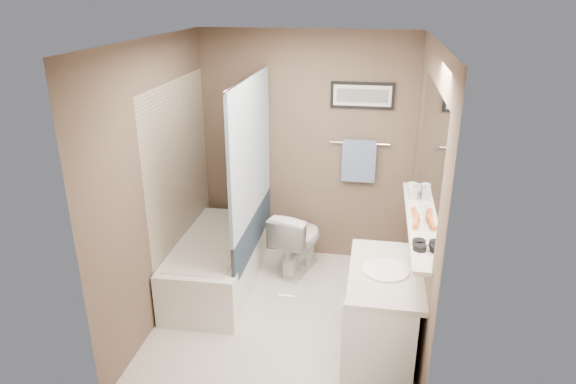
% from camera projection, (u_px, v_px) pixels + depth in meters
% --- Properties ---
extents(ground, '(2.50, 2.50, 0.00)m').
position_uv_depth(ground, '(285.00, 317.00, 4.61)').
color(ground, silver).
rests_on(ground, ground).
extents(ceiling, '(2.20, 2.50, 0.04)m').
position_uv_depth(ceiling, '(284.00, 43.00, 3.74)').
color(ceiling, silver).
rests_on(ceiling, wall_back).
extents(wall_back, '(2.20, 0.04, 2.40)m').
position_uv_depth(wall_back, '(306.00, 150.00, 5.30)').
color(wall_back, brown).
rests_on(wall_back, ground).
extents(wall_front, '(2.20, 0.04, 2.40)m').
position_uv_depth(wall_front, '(248.00, 268.00, 3.05)').
color(wall_front, brown).
rests_on(wall_front, ground).
extents(wall_left, '(0.04, 2.50, 2.40)m').
position_uv_depth(wall_left, '(160.00, 185.00, 4.34)').
color(wall_left, brown).
rests_on(wall_left, ground).
extents(wall_right, '(0.04, 2.50, 2.40)m').
position_uv_depth(wall_right, '(421.00, 202.00, 4.00)').
color(wall_right, brown).
rests_on(wall_right, ground).
extents(tile_surround, '(0.02, 1.55, 2.00)m').
position_uv_depth(tile_surround, '(181.00, 186.00, 4.88)').
color(tile_surround, '#C0AA91').
rests_on(tile_surround, wall_left).
extents(curtain_rod, '(0.02, 1.55, 0.02)m').
position_uv_depth(curtain_rod, '(249.00, 76.00, 4.38)').
color(curtain_rod, silver).
rests_on(curtain_rod, wall_left).
extents(curtain_upper, '(0.03, 1.45, 1.28)m').
position_uv_depth(curtain_upper, '(251.00, 149.00, 4.62)').
color(curtain_upper, silver).
rests_on(curtain_upper, curtain_rod).
extents(curtain_lower, '(0.03, 1.45, 0.36)m').
position_uv_depth(curtain_lower, '(253.00, 231.00, 4.92)').
color(curtain_lower, '#253546').
rests_on(curtain_lower, curtain_rod).
extents(mirror, '(0.02, 1.60, 1.00)m').
position_uv_depth(mirror, '(429.00, 156.00, 3.71)').
color(mirror, silver).
rests_on(mirror, wall_right).
extents(shelf, '(0.12, 1.60, 0.03)m').
position_uv_depth(shelf, '(415.00, 221.00, 3.91)').
color(shelf, silver).
rests_on(shelf, wall_right).
extents(towel_bar, '(0.60, 0.02, 0.02)m').
position_uv_depth(towel_bar, '(360.00, 143.00, 5.16)').
color(towel_bar, silver).
rests_on(towel_bar, wall_back).
extents(towel, '(0.34, 0.05, 0.44)m').
position_uv_depth(towel, '(359.00, 161.00, 5.21)').
color(towel, '#95B0D9').
rests_on(towel, towel_bar).
extents(art_frame, '(0.62, 0.02, 0.26)m').
position_uv_depth(art_frame, '(362.00, 95.00, 5.00)').
color(art_frame, black).
rests_on(art_frame, wall_back).
extents(art_mat, '(0.56, 0.00, 0.20)m').
position_uv_depth(art_mat, '(362.00, 96.00, 4.99)').
color(art_mat, white).
rests_on(art_mat, art_frame).
extents(art_image, '(0.50, 0.00, 0.13)m').
position_uv_depth(art_image, '(362.00, 96.00, 4.99)').
color(art_image, '#595959').
rests_on(art_image, art_mat).
extents(door, '(0.80, 0.02, 2.00)m').
position_uv_depth(door, '(340.00, 307.00, 3.02)').
color(door, silver).
rests_on(door, wall_front).
extents(door_handle, '(0.10, 0.02, 0.02)m').
position_uv_depth(door_handle, '(286.00, 297.00, 3.12)').
color(door_handle, silver).
rests_on(door_handle, door).
extents(bathtub, '(0.74, 1.52, 0.50)m').
position_uv_depth(bathtub, '(217.00, 263.00, 5.02)').
color(bathtub, white).
rests_on(bathtub, ground).
extents(tub_rim, '(0.56, 1.36, 0.02)m').
position_uv_depth(tub_rim, '(216.00, 240.00, 4.92)').
color(tub_rim, silver).
rests_on(tub_rim, bathtub).
extents(toilet, '(0.55, 0.75, 0.68)m').
position_uv_depth(toilet, '(298.00, 240.00, 5.27)').
color(toilet, white).
rests_on(toilet, ground).
extents(vanity, '(0.59, 0.95, 0.80)m').
position_uv_depth(vanity, '(384.00, 322.00, 3.88)').
color(vanity, white).
rests_on(vanity, ground).
extents(countertop, '(0.54, 0.96, 0.04)m').
position_uv_depth(countertop, '(387.00, 274.00, 3.73)').
color(countertop, beige).
rests_on(countertop, vanity).
extents(sink_basin, '(0.34, 0.34, 0.01)m').
position_uv_depth(sink_basin, '(386.00, 270.00, 3.72)').
color(sink_basin, white).
rests_on(sink_basin, countertop).
extents(faucet_spout, '(0.02, 0.02, 0.10)m').
position_uv_depth(faucet_spout, '(414.00, 267.00, 3.67)').
color(faucet_spout, white).
rests_on(faucet_spout, countertop).
extents(faucet_knob, '(0.05, 0.05, 0.05)m').
position_uv_depth(faucet_knob, '(413.00, 263.00, 3.77)').
color(faucet_knob, silver).
rests_on(faucet_knob, countertop).
extents(candle_bowl_near, '(0.09, 0.09, 0.04)m').
position_uv_depth(candle_bowl_near, '(420.00, 247.00, 3.43)').
color(candle_bowl_near, black).
rests_on(candle_bowl_near, shelf).
extents(candle_bowl_far, '(0.09, 0.09, 0.04)m').
position_uv_depth(candle_bowl_far, '(419.00, 243.00, 3.49)').
color(candle_bowl_far, black).
rests_on(candle_bowl_far, shelf).
extents(hair_brush_front, '(0.07, 0.22, 0.04)m').
position_uv_depth(hair_brush_front, '(416.00, 221.00, 3.82)').
color(hair_brush_front, orange).
rests_on(hair_brush_front, shelf).
extents(hair_brush_back, '(0.06, 0.22, 0.04)m').
position_uv_depth(hair_brush_back, '(415.00, 215.00, 3.92)').
color(hair_brush_back, '#C5511B').
rests_on(hair_brush_back, shelf).
extents(pink_comb, '(0.04, 0.16, 0.01)m').
position_uv_depth(pink_comb, '(414.00, 207.00, 4.10)').
color(pink_comb, '#FF9BD0').
rests_on(pink_comb, shelf).
extents(glass_jar, '(0.08, 0.08, 0.10)m').
position_uv_depth(glass_jar, '(412.00, 189.00, 4.36)').
color(glass_jar, white).
rests_on(glass_jar, shelf).
extents(soap_bottle, '(0.07, 0.07, 0.14)m').
position_uv_depth(soap_bottle, '(413.00, 190.00, 4.26)').
color(soap_bottle, '#999999').
rests_on(soap_bottle, shelf).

